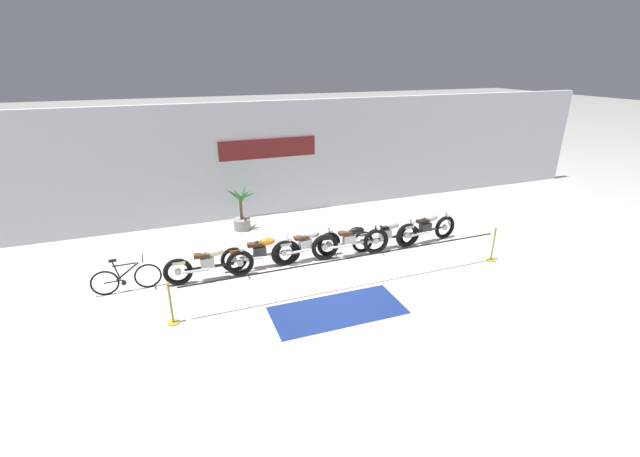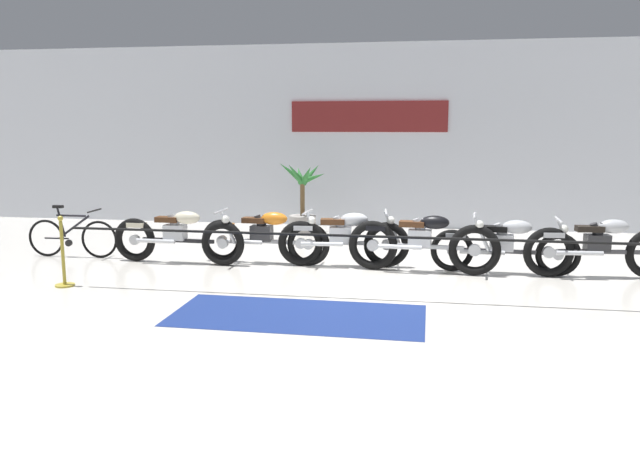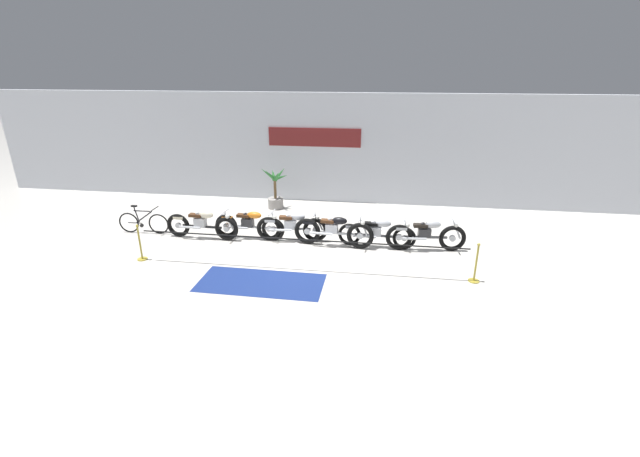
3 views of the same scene
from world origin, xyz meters
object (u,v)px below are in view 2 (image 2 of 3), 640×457
at_px(motorcycle_silver_5, 601,247).
at_px(floor_banner, 298,315).
at_px(stanchion_far_left, 271,245).
at_px(motorcycle_orange_1, 265,236).
at_px(motorcycle_silver_4, 505,245).
at_px(bicycle, 72,237).
at_px(motorcycle_black_3, 423,243).
at_px(motorcycle_cream_0, 178,236).
at_px(motorcycle_silver_2, 344,239).
at_px(potted_palm_left_of_row, 303,204).

distance_m(motorcycle_silver_5, floor_banner, 5.07).
bearing_deg(floor_banner, stanchion_far_left, 122.72).
relative_size(motorcycle_orange_1, motorcycle_silver_4, 0.99).
height_order(bicycle, floor_banner, bicycle).
bearing_deg(bicycle, floor_banner, -30.61).
height_order(motorcycle_black_3, stanchion_far_left, stanchion_far_left).
height_order(motorcycle_cream_0, motorcycle_silver_2, motorcycle_silver_2).
relative_size(motorcycle_orange_1, motorcycle_silver_2, 1.03).
xyz_separation_m(motorcycle_cream_0, potted_palm_left_of_row, (1.53, 3.34, 0.18)).
bearing_deg(motorcycle_cream_0, floor_banner, -45.02).
bearing_deg(motorcycle_orange_1, motorcycle_silver_5, -1.48).
bearing_deg(bicycle, potted_palm_left_of_row, 41.36).
bearing_deg(motorcycle_silver_4, floor_banner, -136.17).
bearing_deg(motorcycle_cream_0, motorcycle_silver_4, 1.14).
distance_m(motorcycle_silver_4, potted_palm_left_of_row, 5.08).
relative_size(motorcycle_silver_2, motorcycle_silver_4, 0.95).
xyz_separation_m(motorcycle_cream_0, motorcycle_silver_4, (5.45, 0.11, -0.00)).
height_order(motorcycle_silver_5, potted_palm_left_of_row, potted_palm_left_of_row).
height_order(motorcycle_cream_0, motorcycle_black_3, motorcycle_black_3).
xyz_separation_m(motorcycle_orange_1, floor_banner, (1.14, -2.83, -0.47)).
bearing_deg(stanchion_far_left, potted_palm_left_of_row, 96.02).
bearing_deg(potted_palm_left_of_row, motorcycle_cream_0, -114.65).
bearing_deg(motorcycle_cream_0, motorcycle_silver_2, 4.31).
bearing_deg(motorcycle_black_3, motorcycle_silver_2, 170.32).
bearing_deg(potted_palm_left_of_row, motorcycle_silver_2, -67.35).
xyz_separation_m(stanchion_far_left, floor_banner, (0.54, -0.86, -0.72)).
relative_size(motorcycle_black_3, potted_palm_left_of_row, 1.51).
distance_m(motorcycle_black_3, floor_banner, 3.06).
bearing_deg(stanchion_far_left, motorcycle_silver_2, 68.61).
relative_size(motorcycle_cream_0, motorcycle_silver_2, 1.08).
distance_m(motorcycle_silver_2, motorcycle_silver_4, 2.61).
relative_size(motorcycle_silver_4, stanchion_far_left, 0.26).
bearing_deg(bicycle, motorcycle_silver_4, -0.40).
height_order(motorcycle_orange_1, motorcycle_silver_5, motorcycle_silver_5).
xyz_separation_m(motorcycle_black_3, motorcycle_silver_5, (2.72, 0.09, -0.01)).
bearing_deg(motorcycle_silver_2, motorcycle_cream_0, -175.69).
bearing_deg(bicycle, motorcycle_orange_1, 0.90).
bearing_deg(potted_palm_left_of_row, floor_banner, -79.74).
bearing_deg(stanchion_far_left, bicycle, 155.28).
height_order(motorcycle_silver_5, bicycle, motorcycle_silver_5).
bearing_deg(motorcycle_cream_0, potted_palm_left_of_row, 65.35).
relative_size(motorcycle_silver_4, bicycle, 1.37).
distance_m(motorcycle_cream_0, motorcycle_black_3, 4.16).
bearing_deg(motorcycle_silver_5, motorcycle_cream_0, -179.35).
relative_size(motorcycle_cream_0, motorcycle_black_3, 0.98).
bearing_deg(stanchion_far_left, motorcycle_silver_5, 20.82).
relative_size(motorcycle_orange_1, motorcycle_silver_5, 0.98).
relative_size(motorcycle_silver_2, bicycle, 1.31).
height_order(motorcycle_black_3, floor_banner, motorcycle_black_3).
height_order(motorcycle_orange_1, bicycle, motorcycle_orange_1).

